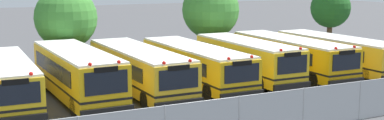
{
  "coord_description": "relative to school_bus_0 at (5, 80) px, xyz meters",
  "views": [
    {
      "loc": [
        -13.49,
        -26.36,
        6.6
      ],
      "look_at": [
        -0.24,
        0.0,
        1.6
      ],
      "focal_mm": 47.66,
      "sensor_mm": 36.0,
      "label": 1
    }
  ],
  "objects": [
    {
      "name": "tree_1",
      "position": [
        4.6,
        6.37,
        2.42
      ],
      "size": [
        4.04,
        4.04,
        5.81
      ],
      "color": "#4C3823",
      "rests_on": "ground_plane"
    },
    {
      "name": "school_bus_4",
      "position": [
        14.29,
        -0.1,
        0.06
      ],
      "size": [
        2.53,
        9.42,
        2.64
      ],
      "rotation": [
        0.0,
        0.0,
        3.13
      ],
      "color": "yellow",
      "rests_on": "ground_plane"
    },
    {
      "name": "tree_3",
      "position": [
        26.92,
        6.58,
        2.42
      ],
      "size": [
        3.42,
        3.32,
        5.44
      ],
      "color": "#4C3823",
      "rests_on": "ground_plane"
    },
    {
      "name": "school_bus_5",
      "position": [
        17.72,
        -0.03,
        0.04
      ],
      "size": [
        2.65,
        10.57,
        2.58
      ],
      "rotation": [
        0.0,
        0.0,
        3.13
      ],
      "color": "#EAA80C",
      "rests_on": "ground_plane"
    },
    {
      "name": "school_bus_0",
      "position": [
        0.0,
        0.0,
        0.0
      ],
      "size": [
        2.73,
        9.78,
        2.51
      ],
      "rotation": [
        0.0,
        0.0,
        3.11
      ],
      "color": "yellow",
      "rests_on": "ground_plane"
    },
    {
      "name": "school_bus_6",
      "position": [
        21.34,
        -0.4,
        0.0
      ],
      "size": [
        2.65,
        10.37,
        2.51
      ],
      "rotation": [
        0.0,
        0.0,
        3.15
      ],
      "color": "yellow",
      "rests_on": "ground_plane"
    },
    {
      "name": "tree_2",
      "position": [
        15.68,
        7.0,
        2.72
      ],
      "size": [
        4.29,
        4.29,
        6.07
      ],
      "color": "#4C3823",
      "rests_on": "ground_plane"
    },
    {
      "name": "school_bus_3",
      "position": [
        10.7,
        -0.02,
        0.0
      ],
      "size": [
        2.58,
        10.55,
        2.51
      ],
      "rotation": [
        0.0,
        0.0,
        3.14
      ],
      "color": "yellow",
      "rests_on": "ground_plane"
    },
    {
      "name": "ground_plane",
      "position": [
        10.63,
        -0.2,
        -1.32
      ],
      "size": [
        160.0,
        160.0,
        0.0
      ],
      "primitive_type": "plane",
      "color": "#424244"
    },
    {
      "name": "chainlink_fence",
      "position": [
        10.85,
        -9.87,
        -0.37
      ],
      "size": [
        25.85,
        0.07,
        1.83
      ],
      "color": "#9EA0A3",
      "rests_on": "ground_plane"
    },
    {
      "name": "school_bus_1",
      "position": [
        3.55,
        -0.28,
        0.14
      ],
      "size": [
        2.71,
        9.97,
        2.78
      ],
      "rotation": [
        0.0,
        0.0,
        3.17
      ],
      "color": "yellow",
      "rests_on": "ground_plane"
    },
    {
      "name": "school_bus_2",
      "position": [
        7.07,
        -0.14,
        0.05
      ],
      "size": [
        2.61,
        10.66,
        2.61
      ],
      "rotation": [
        0.0,
        0.0,
        3.15
      ],
      "color": "yellow",
      "rests_on": "ground_plane"
    }
  ]
}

